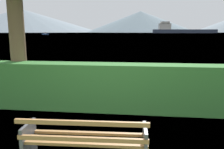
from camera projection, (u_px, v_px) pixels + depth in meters
The scene contains 6 objects.
water_surface at pixel (140, 33), 305.82m from camera, with size 620.00×620.00×0.00m, color #7A99A8.
park_bench at pixel (85, 142), 3.53m from camera, with size 1.92×0.65×0.87m.
hedge_row at pixel (109, 87), 6.16m from camera, with size 8.26×0.68×1.25m, color #387A33.
cargo_ship_large at pixel (180, 30), 291.95m from camera, with size 79.97×19.93×14.33m.
fishing_boat_near at pixel (45, 34), 153.19m from camera, with size 4.59×3.28×1.61m.
distant_hills at pixel (122, 20), 540.40m from camera, with size 904.55×376.48×58.40m.
Camera 1 is at (0.81, -3.27, 2.08)m, focal length 37.10 mm.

